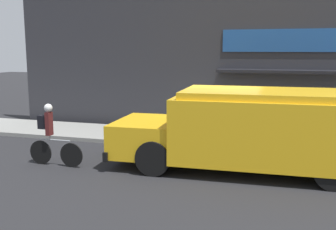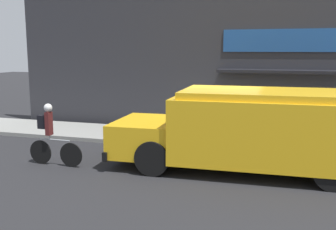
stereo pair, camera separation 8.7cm
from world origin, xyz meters
The scene contains 6 objects.
ground_plane centered at (0.00, 0.00, 0.00)m, with size 70.00×70.00×0.00m, color #232326.
sidewalk centered at (0.00, 1.25, 0.07)m, with size 28.00×2.50×0.13m.
storefront centered at (0.05, 2.92, 2.97)m, with size 17.34×1.00×5.95m.
school_bus centered at (1.30, -1.60, 1.10)m, with size 6.82×2.95×2.09m.
cyclist centered at (-4.00, -2.68, 0.82)m, with size 1.61×0.22×1.68m.
trash_bin centered at (-1.22, 1.16, 0.61)m, with size 0.49×0.49×0.95m.
Camera 2 is at (2.00, -11.60, 3.09)m, focal length 42.00 mm.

